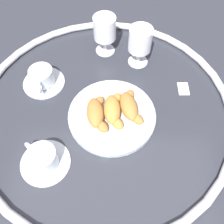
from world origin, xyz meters
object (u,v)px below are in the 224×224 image
coffee_cup_far (43,159)px  juice_glass_left (140,41)px  coffee_cup_near (42,78)px  pastry_plate (112,115)px  croissant_extra (130,106)px  juice_glass_right (105,29)px  sugar_packet (183,88)px  croissant_small (113,110)px  croissant_large (96,113)px

coffee_cup_far → juice_glass_left: (-0.39, 0.25, 0.07)m
juice_glass_left → coffee_cup_near: bearing=-69.7°
pastry_plate → coffee_cup_far: 0.23m
coffee_cup_near → juice_glass_left: juice_glass_left is taller
croissant_extra → juice_glass_right: 0.29m
sugar_packet → croissant_extra: bearing=-61.6°
croissant_small → sugar_packet: (-0.12, 0.22, -0.04)m
croissant_extra → croissant_large: bearing=-73.9°
croissant_large → croissant_small: same height
sugar_packet → juice_glass_right: bearing=-124.6°
croissant_small → juice_glass_right: size_ratio=0.98×
juice_glass_right → coffee_cup_far: bearing=-17.1°
juice_glass_left → juice_glass_right: bearing=-112.9°
juice_glass_right → sugar_packet: size_ratio=2.80×
pastry_plate → coffee_cup_near: bearing=-117.7°
pastry_plate → croissant_small: bearing=95.0°
coffee_cup_far → juice_glass_right: (-0.44, 0.13, 0.07)m
sugar_packet → croissant_small: bearing=-64.4°
croissant_small → croissant_extra: (-0.01, 0.05, 0.00)m
coffee_cup_far → sugar_packet: bearing=124.5°
coffee_cup_near → juice_glass_left: bearing=110.3°
juice_glass_right → sugar_packet: 0.32m
croissant_large → coffee_cup_near: 0.23m
pastry_plate → croissant_large: 0.06m
coffee_cup_near → sugar_packet: 0.46m
croissant_small → coffee_cup_far: 0.24m
croissant_extra → juice_glass_left: (-0.22, 0.03, 0.05)m
croissant_large → coffee_cup_near: croissant_large is taller
pastry_plate → croissant_large: bearing=-73.7°
coffee_cup_far → sugar_packet: coffee_cup_far is taller
croissant_large → juice_glass_left: 0.28m
pastry_plate → coffee_cup_far: (0.15, -0.17, 0.01)m
juice_glass_left → croissant_small: bearing=-17.7°
croissant_small → coffee_cup_far: croissant_small is taller
croissant_large → croissant_small: bearing=105.6°
coffee_cup_far → juice_glass_left: juice_glass_left is taller
pastry_plate → croissant_extra: (-0.01, 0.05, 0.03)m
juice_glass_left → juice_glass_right: size_ratio=1.00×
croissant_small → croissant_extra: same height
pastry_plate → coffee_cup_far: bearing=-48.3°
juice_glass_right → juice_glass_left: bearing=67.1°
pastry_plate → juice_glass_left: 0.26m
croissant_small → juice_glass_right: bearing=-171.6°
croissant_large → sugar_packet: croissant_large is taller
coffee_cup_far → sugar_packet: 0.49m
croissant_large → sugar_packet: (-0.13, 0.27, -0.04)m
pastry_plate → juice_glass_right: 0.30m
croissant_large → sugar_packet: bearing=116.2°
pastry_plate → croissant_extra: bearing=105.9°
croissant_extra → coffee_cup_near: croissant_extra is taller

